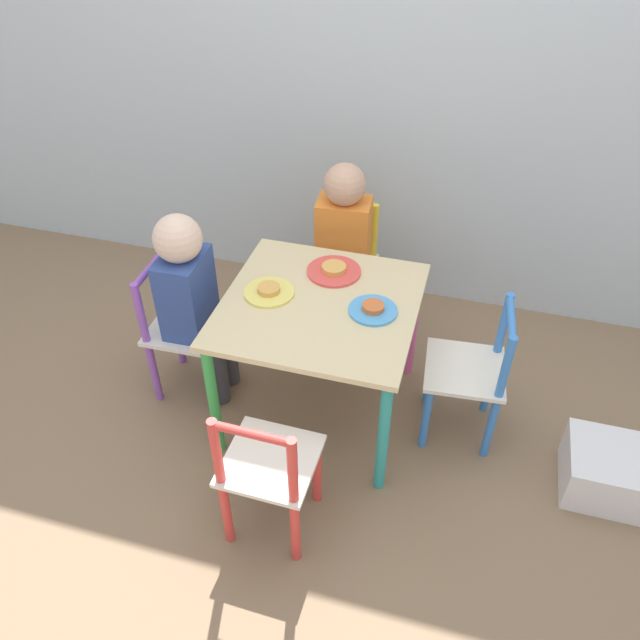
% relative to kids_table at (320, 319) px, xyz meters
% --- Properties ---
extents(ground_plane, '(6.00, 6.00, 0.00)m').
position_rel_kids_table_xyz_m(ground_plane, '(0.00, 0.00, -0.42)').
color(ground_plane, '#7F664C').
extents(kids_table, '(0.63, 0.63, 0.49)m').
position_rel_kids_table_xyz_m(kids_table, '(0.00, 0.00, 0.00)').
color(kids_table, beige).
rests_on(kids_table, ground_plane).
extents(chair_purple, '(0.27, 0.27, 0.53)m').
position_rel_kids_table_xyz_m(chair_purple, '(-0.51, -0.01, -0.16)').
color(chair_purple, silver).
rests_on(chair_purple, ground_plane).
extents(chair_yellow, '(0.28, 0.28, 0.53)m').
position_rel_kids_table_xyz_m(chair_yellow, '(-0.04, 0.51, -0.16)').
color(chair_yellow, silver).
rests_on(chair_yellow, ground_plane).
extents(chair_blue, '(0.28, 0.28, 0.53)m').
position_rel_kids_table_xyz_m(chair_blue, '(0.51, 0.04, -0.16)').
color(chair_blue, silver).
rests_on(chair_blue, ground_plane).
extents(chair_red, '(0.26, 0.26, 0.53)m').
position_rel_kids_table_xyz_m(chair_red, '(-0.01, -0.51, -0.16)').
color(chair_red, silver).
rests_on(chair_red, ground_plane).
extents(child_left, '(0.22, 0.20, 0.74)m').
position_rel_kids_table_xyz_m(child_left, '(-0.45, -0.01, 0.02)').
color(child_left, '#38383D').
rests_on(child_left, ground_plane).
extents(child_back, '(0.21, 0.22, 0.75)m').
position_rel_kids_table_xyz_m(child_back, '(-0.04, 0.45, 0.02)').
color(child_back, '#38383D').
rests_on(child_back, ground_plane).
extents(plate_left, '(0.17, 0.17, 0.03)m').
position_rel_kids_table_xyz_m(plate_left, '(-0.17, 0.00, 0.08)').
color(plate_left, '#EADB66').
rests_on(plate_left, kids_table).
extents(plate_back, '(0.19, 0.19, 0.03)m').
position_rel_kids_table_xyz_m(plate_back, '(0.00, 0.17, 0.08)').
color(plate_back, '#E54C47').
rests_on(plate_back, kids_table).
extents(plate_right, '(0.16, 0.16, 0.03)m').
position_rel_kids_table_xyz_m(plate_right, '(0.17, 0.00, 0.08)').
color(plate_right, '#4C9EE0').
rests_on(plate_right, kids_table).
extents(storage_bin, '(0.25, 0.25, 0.17)m').
position_rel_kids_table_xyz_m(storage_bin, '(0.97, -0.09, -0.34)').
color(storage_bin, silver).
rests_on(storage_bin, ground_plane).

